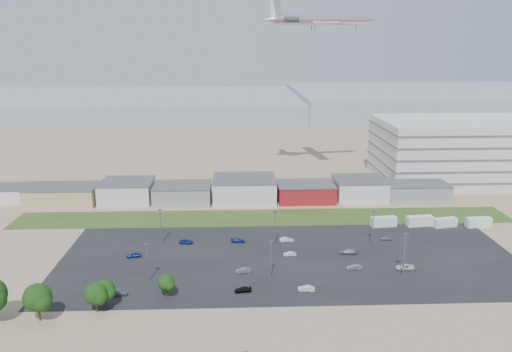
{
  "coord_description": "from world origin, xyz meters",
  "views": [
    {
      "loc": [
        -8.55,
        -100.79,
        54.76
      ],
      "look_at": [
        -3.73,
        22.0,
        22.0
      ],
      "focal_mm": 35.0,
      "sensor_mm": 36.0,
      "label": 1
    }
  ],
  "objects_px": {
    "parked_car_9": "(186,242)",
    "parked_car_12": "(348,252)",
    "airliner": "(321,20)",
    "parked_car_11": "(287,240)",
    "parked_car_3": "(243,290)",
    "parked_car_13": "(306,288)",
    "parked_car_8": "(387,238)",
    "parked_car_10": "(119,293)",
    "parked_car_4": "(243,270)",
    "parked_car_7": "(290,254)",
    "parked_car_0": "(405,267)",
    "box_trailer_a": "(383,222)",
    "parked_car_6": "(238,240)",
    "parked_car_1": "(355,267)",
    "parked_car_5": "(134,255)"
  },
  "relations": [
    {
      "from": "parked_car_10",
      "to": "parked_car_3",
      "type": "bearing_deg",
      "value": -94.97
    },
    {
      "from": "parked_car_8",
      "to": "parked_car_13",
      "type": "height_order",
      "value": "parked_car_13"
    },
    {
      "from": "parked_car_6",
      "to": "parked_car_13",
      "type": "distance_m",
      "value": 33.46
    },
    {
      "from": "parked_car_0",
      "to": "parked_car_10",
      "type": "bearing_deg",
      "value": -80.13
    },
    {
      "from": "parked_car_1",
      "to": "parked_car_8",
      "type": "xyz_separation_m",
      "value": [
        13.73,
        19.02,
        -0.07
      ]
    },
    {
      "from": "box_trailer_a",
      "to": "parked_car_12",
      "type": "distance_m",
      "value": 25.62
    },
    {
      "from": "parked_car_12",
      "to": "parked_car_13",
      "type": "distance_m",
      "value": 24.63
    },
    {
      "from": "parked_car_4",
      "to": "parked_car_12",
      "type": "distance_m",
      "value": 30.09
    },
    {
      "from": "parked_car_9",
      "to": "parked_car_12",
      "type": "bearing_deg",
      "value": -98.07
    },
    {
      "from": "airliner",
      "to": "parked_car_11",
      "type": "bearing_deg",
      "value": -114.74
    },
    {
      "from": "parked_car_7",
      "to": "airliner",
      "type": "bearing_deg",
      "value": 166.7
    },
    {
      "from": "parked_car_6",
      "to": "parked_car_13",
      "type": "xyz_separation_m",
      "value": [
        15.53,
        -29.63,
        0.06
      ]
    },
    {
      "from": "parked_car_5",
      "to": "parked_car_13",
      "type": "distance_m",
      "value": 47.64
    },
    {
      "from": "parked_car_5",
      "to": "parked_car_8",
      "type": "height_order",
      "value": "parked_car_5"
    },
    {
      "from": "box_trailer_a",
      "to": "parked_car_4",
      "type": "bearing_deg",
      "value": -151.74
    },
    {
      "from": "parked_car_13",
      "to": "airliner",
      "type": "bearing_deg",
      "value": 175.91
    },
    {
      "from": "box_trailer_a",
      "to": "parked_car_3",
      "type": "xyz_separation_m",
      "value": [
        -44.04,
        -40.5,
        -0.93
      ]
    },
    {
      "from": "parked_car_3",
      "to": "parked_car_6",
      "type": "bearing_deg",
      "value": 174.39
    },
    {
      "from": "parked_car_7",
      "to": "parked_car_8",
      "type": "xyz_separation_m",
      "value": [
        29.0,
        9.97,
        0.0
      ]
    },
    {
      "from": "box_trailer_a",
      "to": "parked_car_13",
      "type": "distance_m",
      "value": 50.23
    },
    {
      "from": "parked_car_3",
      "to": "parked_car_4",
      "type": "bearing_deg",
      "value": 170.85
    },
    {
      "from": "parked_car_3",
      "to": "parked_car_13",
      "type": "height_order",
      "value": "parked_car_13"
    },
    {
      "from": "parked_car_8",
      "to": "parked_car_9",
      "type": "xyz_separation_m",
      "value": [
        -57.4,
        -0.35,
        -0.02
      ]
    },
    {
      "from": "parked_car_9",
      "to": "parked_car_3",
      "type": "bearing_deg",
      "value": -148.39
    },
    {
      "from": "parked_car_5",
      "to": "parked_car_8",
      "type": "distance_m",
      "value": 71.0
    },
    {
      "from": "parked_car_5",
      "to": "parked_car_10",
      "type": "bearing_deg",
      "value": -5.55
    },
    {
      "from": "parked_car_1",
      "to": "parked_car_8",
      "type": "relative_size",
      "value": 1.16
    },
    {
      "from": "parked_car_8",
      "to": "parked_car_9",
      "type": "bearing_deg",
      "value": 94.0
    },
    {
      "from": "parked_car_4",
      "to": "parked_car_9",
      "type": "relative_size",
      "value": 0.99
    },
    {
      "from": "parked_car_6",
      "to": "parked_car_7",
      "type": "distance_m",
      "value": 17.08
    },
    {
      "from": "parked_car_4",
      "to": "parked_car_5",
      "type": "bearing_deg",
      "value": -116.11
    },
    {
      "from": "parked_car_3",
      "to": "parked_car_13",
      "type": "xyz_separation_m",
      "value": [
        14.53,
        -0.14,
        0.08
      ]
    },
    {
      "from": "parked_car_12",
      "to": "parked_car_9",
      "type": "bearing_deg",
      "value": -97.67
    },
    {
      "from": "parked_car_12",
      "to": "parked_car_4",
      "type": "bearing_deg",
      "value": -66.18
    },
    {
      "from": "parked_car_5",
      "to": "parked_car_11",
      "type": "distance_m",
      "value": 42.46
    },
    {
      "from": "airliner",
      "to": "parked_car_10",
      "type": "xyz_separation_m",
      "value": [
        -60.27,
        -100.92,
        -62.97
      ]
    },
    {
      "from": "parked_car_3",
      "to": "parked_car_4",
      "type": "relative_size",
      "value": 1.0
    },
    {
      "from": "parked_car_6",
      "to": "parked_car_1",
      "type": "bearing_deg",
      "value": -117.34
    },
    {
      "from": "parked_car_7",
      "to": "parked_car_8",
      "type": "bearing_deg",
      "value": 109.35
    },
    {
      "from": "parked_car_0",
      "to": "parked_car_7",
      "type": "distance_m",
      "value": 29.44
    },
    {
      "from": "parked_car_11",
      "to": "parked_car_7",
      "type": "bearing_deg",
      "value": 171.59
    },
    {
      "from": "airliner",
      "to": "parked_car_9",
      "type": "distance_m",
      "value": 106.58
    },
    {
      "from": "parked_car_0",
      "to": "parked_car_7",
      "type": "bearing_deg",
      "value": -107.53
    },
    {
      "from": "parked_car_0",
      "to": "parked_car_9",
      "type": "height_order",
      "value": "parked_car_0"
    },
    {
      "from": "airliner",
      "to": "parked_car_4",
      "type": "bearing_deg",
      "value": -118.91
    },
    {
      "from": "parked_car_7",
      "to": "parked_car_9",
      "type": "xyz_separation_m",
      "value": [
        -28.41,
        9.62,
        -0.01
      ]
    },
    {
      "from": "parked_car_3",
      "to": "parked_car_11",
      "type": "bearing_deg",
      "value": 148.7
    },
    {
      "from": "parked_car_9",
      "to": "airliner",
      "type": "bearing_deg",
      "value": -30.63
    },
    {
      "from": "parked_car_8",
      "to": "parked_car_10",
      "type": "distance_m",
      "value": 75.78
    },
    {
      "from": "parked_car_1",
      "to": "parked_car_7",
      "type": "height_order",
      "value": "parked_car_1"
    }
  ]
}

